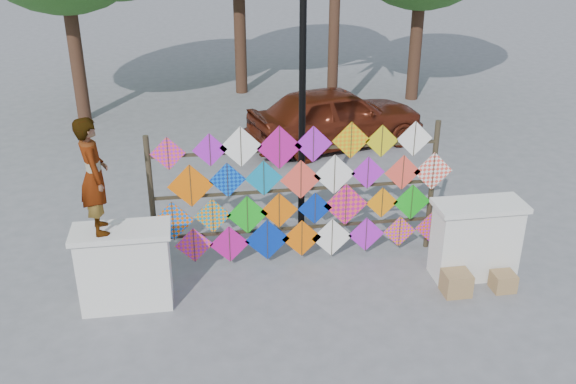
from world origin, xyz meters
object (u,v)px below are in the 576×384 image
object	(u,v)px
kite_rack	(301,194)
vendor_woman	(94,176)
sedan	(336,116)
lamppost	(302,82)

from	to	relation	value
kite_rack	vendor_woman	size ratio (longest dim) A/B	2.96
vendor_woman	sedan	bearing A→B (deg)	-51.64
sedan	lamppost	world-z (taller)	lamppost
kite_rack	sedan	bearing A→B (deg)	71.12
kite_rack	vendor_woman	world-z (taller)	vendor_woman
sedan	lamppost	distance (m)	4.67
kite_rack	vendor_woman	distance (m)	3.29
vendor_woman	sedan	distance (m)	7.93
kite_rack	sedan	size ratio (longest dim) A/B	1.14
kite_rack	sedan	distance (m)	5.54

